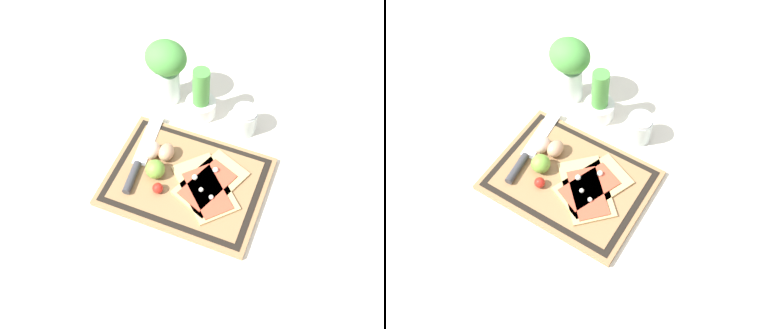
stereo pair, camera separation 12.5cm
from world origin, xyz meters
The scene contains 12 objects.
ground_plane centered at (0.00, 0.00, 0.00)m, with size 6.00×6.00×0.00m, color silver.
cutting_board centered at (0.00, 0.00, 0.01)m, with size 0.43×0.33×0.02m.
pizza_slice_near centered at (0.06, -0.01, 0.02)m, with size 0.23×0.22×0.02m.
pizza_slice_far centered at (0.07, 0.01, 0.02)m, with size 0.19×0.23×0.02m.
knife centered at (-0.15, -0.01, 0.03)m, with size 0.06×0.29×0.02m.
egg_brown centered at (-0.08, 0.05, 0.04)m, with size 0.04×0.06×0.04m, color tan.
egg_pink centered at (-0.12, 0.04, 0.04)m, with size 0.04×0.06×0.04m, color beige.
lime centered at (-0.09, -0.02, 0.05)m, with size 0.05×0.05×0.05m, color #70A838.
cherry_tomato_red centered at (-0.06, -0.06, 0.03)m, with size 0.03×0.03×0.03m, color red.
herb_pot centered at (-0.06, 0.25, 0.06)m, with size 0.09×0.09×0.18m.
sauce_jar centered at (0.09, 0.24, 0.04)m, with size 0.07×0.07×0.09m.
herb_glass centered at (-0.18, 0.28, 0.13)m, with size 0.13×0.11×0.22m.
Camera 2 is at (0.37, -0.55, 1.08)m, focal length 42.00 mm.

